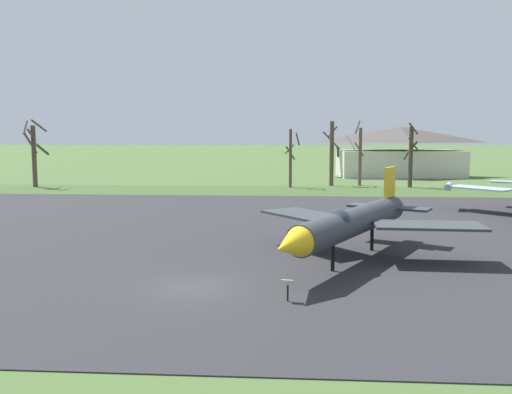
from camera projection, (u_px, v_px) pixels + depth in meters
The scene contains 11 objects.
ground_plane at pixel (194, 288), 26.81m from camera, with size 600.00×600.00×0.00m, color #425B2D.
asphalt_apron at pixel (229, 233), 41.18m from camera, with size 83.60×48.34×0.05m, color #28282B.
grass_verge_strip at pixel (256, 191), 71.08m from camera, with size 143.60×12.00×0.06m, color #384F26.
jet_fighter_front_left at pixel (352, 222), 31.96m from camera, with size 12.90×15.88×5.11m.
info_placard_front_left at pixel (288, 287), 24.50m from camera, with size 0.58×0.35×1.05m.
bare_tree_far_left at pixel (34, 152), 75.15m from camera, with size 3.00×2.86×9.14m.
bare_tree_left_of_center at pixel (291, 157), 74.60m from camera, with size 2.10×2.10×7.83m.
bare_tree_center at pixel (332, 152), 77.61m from camera, with size 2.48×2.23×8.92m.
bare_tree_right_of_center at pixel (359, 154), 77.80m from camera, with size 2.39×2.92×9.03m.
bare_tree_far_right at pixel (411, 155), 74.70m from camera, with size 2.02×2.03×8.72m.
visitor_building at pixel (400, 152), 93.99m from camera, with size 21.90×11.08×8.35m.
Camera 1 is at (4.74, -25.86, 7.42)m, focal length 39.34 mm.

